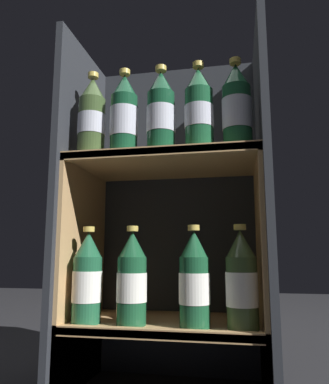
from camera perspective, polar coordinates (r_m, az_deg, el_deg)
The scene contains 14 objects.
fridge_back_wall at distance 1.25m, azimuth 1.98°, elevation -3.20°, with size 0.57×0.02×1.01m, color #23262B.
fridge_side_left at distance 1.17m, azimuth -12.80°, elevation -2.51°, with size 0.02×0.36×1.01m, color #23262B.
fridge_side_right at distance 1.07m, azimuth 15.07°, elevation -1.78°, with size 0.02×0.36×1.01m, color #23262B.
shelf_lower at distance 1.09m, azimuth 0.42°, elevation -20.87°, with size 0.53×0.32×0.20m.
shelf_upper at distance 1.07m, azimuth 0.45°, elevation -5.62°, with size 0.53×0.32×0.64m.
bottle_upper_front_0 at distance 1.11m, azimuth -11.03°, elevation 10.88°, with size 0.08×0.08×0.25m.
bottle_upper_front_1 at distance 1.07m, azimuth -6.20°, elevation 11.30°, with size 0.08×0.08×0.25m.
bottle_upper_front_2 at distance 1.05m, azimuth -0.33°, elevation 11.82°, with size 0.08×0.08×0.25m.
bottle_upper_front_3 at distance 1.03m, azimuth 5.26°, elevation 12.22°, with size 0.08×0.08×0.25m.
bottle_upper_front_4 at distance 1.03m, azimuth 10.96°, elevation 12.39°, with size 0.08×0.08×0.25m.
bottle_lower_front_0 at distance 1.04m, azimuth -11.69°, elevation -12.95°, with size 0.08×0.08×0.25m.
bottle_lower_front_1 at distance 1.00m, azimuth -5.01°, elevation -13.24°, with size 0.08×0.08×0.25m.
bottle_lower_front_2 at distance 0.97m, azimuth 4.57°, elevation -13.38°, with size 0.08×0.08×0.25m.
bottle_lower_front_3 at distance 0.96m, azimuth 11.68°, elevation -13.27°, with size 0.08×0.08×0.25m.
Camera 1 is at (0.20, -0.89, 0.37)m, focal length 35.00 mm.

